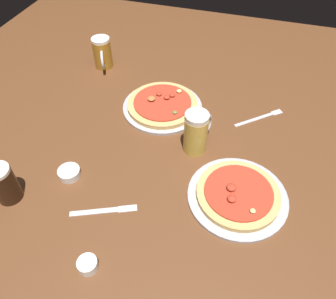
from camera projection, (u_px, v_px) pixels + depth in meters
The scene contains 10 objects.
ground_plane at pixel (168, 156), 1.21m from camera, with size 2.40×2.40×0.03m, color brown.
pizza_plate_near at pixel (238, 195), 1.05m from camera, with size 0.33×0.33×0.05m.
pizza_plate_far at pixel (162, 105), 1.36m from camera, with size 0.33×0.33×0.05m.
beer_mug_dark at pixel (196, 132), 1.15m from camera, with size 0.09×0.14×0.17m.
beer_mug_amber at pixel (3, 183), 1.02m from camera, with size 0.13×0.08×0.14m.
beer_mug_pale at pixel (102, 53), 1.53m from camera, with size 0.09×0.13×0.15m.
ramekin_sauce at pixel (69, 173), 1.11m from camera, with size 0.08×0.08×0.03m, color white.
ramekin_butter at pixel (88, 265), 0.89m from camera, with size 0.06×0.06×0.03m, color white.
fork_left at pixel (260, 118), 1.33m from camera, with size 0.18×0.16×0.01m.
knife_right at pixel (104, 211), 1.02m from camera, with size 0.20×0.10×0.01m.
Camera 1 is at (0.23, -0.77, 0.88)m, focal length 34.78 mm.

